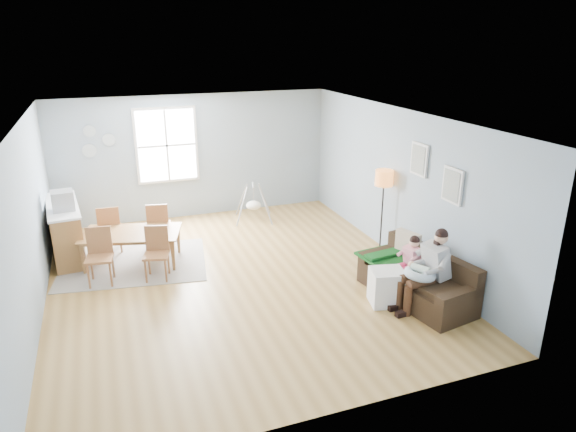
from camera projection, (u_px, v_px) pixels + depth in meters
name	position (u px, v px, depth m)	size (l,w,h in m)	color
room	(233.00, 136.00, 7.82)	(8.40, 9.40, 3.90)	olive
window	(167.00, 145.00, 10.94)	(1.32, 0.08, 1.62)	silver
pictures	(435.00, 172.00, 8.05)	(0.05, 1.34, 0.74)	silver
wall_plates	(96.00, 141.00, 10.43)	(0.67, 0.02, 0.66)	#879DA2
sofa	(418.00, 282.00, 7.94)	(1.12, 1.99, 0.76)	black
green_throw	(389.00, 256.00, 8.34)	(0.87, 0.73, 0.04)	#135516
beige_pillow	(408.00, 244.00, 8.29)	(0.12, 0.43, 0.43)	#B8A88C
father	(427.00, 267.00, 7.54)	(0.88, 0.42, 1.24)	#97979A
nursing_pillow	(420.00, 274.00, 7.49)	(0.47, 0.47, 0.13)	#ACC5D7
infant	(418.00, 268.00, 7.49)	(0.24, 0.34, 0.13)	white
toddler	(409.00, 256.00, 7.92)	(0.52, 0.30, 0.79)	white
floor_lamp	(384.00, 185.00, 9.26)	(0.32, 0.32, 1.59)	black
storage_cube	(386.00, 287.00, 7.78)	(0.58, 0.54, 0.55)	white
rug	(134.00, 263.00, 9.21)	(2.50, 1.90, 0.01)	gray
dining_table	(133.00, 248.00, 9.11)	(1.68, 0.94, 0.59)	brown
chair_sw	(99.00, 252.00, 8.38)	(0.48, 0.48, 0.93)	brown
chair_se	(157.00, 249.00, 8.56)	(0.49, 0.49, 0.89)	brown
chair_nw	(109.00, 226.00, 9.52)	(0.44, 0.44, 0.92)	brown
chair_ne	(158.00, 223.00, 9.69)	(0.49, 0.49, 0.92)	brown
counter	(66.00, 230.00, 9.39)	(0.68, 1.82, 1.00)	brown
monitor	(62.00, 201.00, 8.89)	(0.39, 0.38, 0.34)	#A6A7AB
baby_swing	(254.00, 205.00, 11.23)	(0.97, 0.98, 0.81)	#A6A7AB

